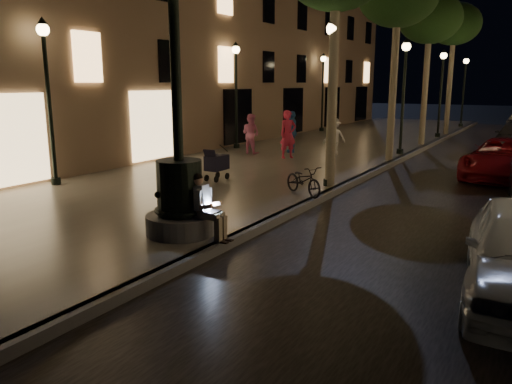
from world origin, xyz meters
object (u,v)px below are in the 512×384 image
Objects in this scene: pedestrian_pink at (251,134)px; lamp_curb_b at (404,82)px; lamp_curb_a at (331,81)px; stroller at (217,163)px; pedestrian_blue at (292,132)px; fountain_lamppost at (179,184)px; lamp_left_b at (236,82)px; tree_third at (430,19)px; bicycle at (304,180)px; pedestrian_white at (334,137)px; lamp_left_a at (47,81)px; tree_far at (454,25)px; lamp_left_c at (323,82)px; pedestrian_red at (288,134)px; lamp_curb_c at (442,82)px; lamp_curb_d at (464,82)px; car_third at (505,159)px; seated_man_laptop at (205,204)px.

lamp_curb_b is at bearing -144.64° from pedestrian_pink.
lamp_curb_a reaches higher than stroller.
pedestrian_blue is at bearing -133.10° from pedestrian_pink.
fountain_lamppost is 1.08× the size of lamp_left_b.
bicycle is (-0.10, -13.49, -5.53)m from tree_third.
lamp_left_a is at bearing 19.25° from pedestrian_white.
lamp_left_b is at bearing -120.89° from tree_far.
pedestrian_pink is at bearing 70.66° from bicycle.
tree_far is at bearing 59.11° from lamp_left_b.
fountain_lamppost reaches higher than pedestrian_pink.
lamp_left_b is at bearing -139.80° from tree_third.
lamp_curb_a is at bearing 4.40° from pedestrian_blue.
lamp_left_c is (0.00, 10.00, 0.00)m from lamp_left_b.
tree_third is 3.75× the size of pedestrian_red.
lamp_curb_d is (0.00, 8.00, 0.00)m from lamp_curb_c.
lamp_curb_c is 17.69m from bicycle.
lamp_curb_c is 12.33m from pedestrian_red.
lamp_left_c is at bearing 140.34° from car_third.
pedestrian_red is at bearing -107.13° from lamp_curb_c.
tree_far is at bearing 89.75° from lamp_curb_a.
fountain_lamppost reaches higher than car_third.
lamp_left_b is (0.00, 10.00, 0.00)m from lamp_left_a.
lamp_curb_a is at bearing 89.15° from seated_man_laptop.
fountain_lamppost is 3.37× the size of pedestrian_white.
fountain_lamppost is 7.00m from lamp_left_a.
lamp_left_c is (-7.10, 4.00, -2.90)m from tree_third.
lamp_curb_b is at bearing 15.73° from lamp_left_b.
lamp_curb_b reaches higher than pedestrian_white.
pedestrian_blue reaches higher than seated_man_laptop.
pedestrian_red is (-0.26, 5.39, 0.41)m from stroller.
pedestrian_pink is at bearing 80.01° from lamp_left_a.
lamp_curb_d and lamp_left_b have the same top height.
lamp_left_b is (-7.10, -18.00, 0.00)m from lamp_curb_d.
pedestrian_pink is (-4.86, 10.74, -0.16)m from fountain_lamppost.
lamp_left_b is at bearing 102.60° from pedestrian_red.
lamp_curb_c is 17.50m from stroller.
lamp_left_c is at bearing -164.43° from tree_far.
tree_far is (0.17, 24.00, 5.55)m from seated_man_laptop.
car_third is at bearing -72.02° from tree_far.
lamp_curb_d is 28.89m from lamp_left_a.
fountain_lamppost is at bearing -91.34° from lamp_curb_d.
fountain_lamppost reaches higher than lamp_curb_b.
pedestrian_blue is (-4.27, -12.03, -5.33)m from tree_far.
pedestrian_red is (-2.88, 10.38, -0.05)m from fountain_lamppost.
pedestrian_blue is at bearing -109.56° from tree_far.
tree_far reaches higher than lamp_left_a.
bicycle is (7.00, -17.49, -2.63)m from lamp_left_c.
tree_third is at bearing 87.77° from fountain_lamppost.
stroller is at bearing 122.88° from seated_man_laptop.
lamp_curb_c reaches higher than pedestrian_white.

